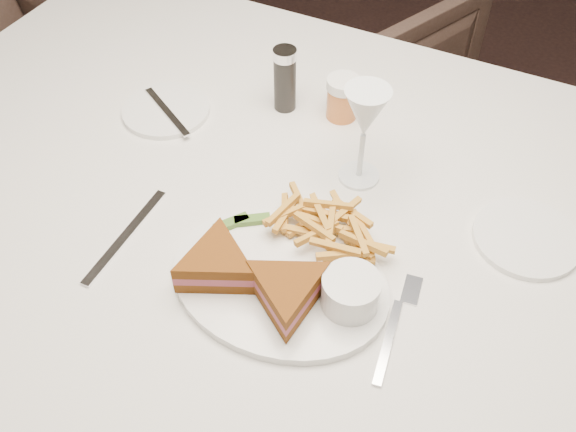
{
  "coord_description": "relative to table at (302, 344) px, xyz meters",
  "views": [
    {
      "loc": [
        0.04,
        -0.78,
        1.49
      ],
      "look_at": [
        -0.32,
        -0.26,
        0.8
      ],
      "focal_mm": 40.0,
      "sensor_mm": 36.0,
      "label": 1
    }
  ],
  "objects": [
    {
      "name": "table_setting",
      "position": [
        0.02,
        -0.03,
        0.41
      ],
      "size": [
        0.82,
        0.57,
        0.18
      ],
      "color": "white",
      "rests_on": "table"
    },
    {
      "name": "chair_far",
      "position": [
        0.06,
        0.81,
        -0.04
      ],
      "size": [
        0.79,
        0.76,
        0.67
      ],
      "primitive_type": "imported",
      "rotation": [
        0.0,
        0.0,
        2.87
      ],
      "color": "#433029",
      "rests_on": "ground"
    },
    {
      "name": "ground",
      "position": [
        0.32,
        0.21,
        -0.38
      ],
      "size": [
        5.0,
        5.0,
        0.0
      ],
      "primitive_type": "plane",
      "color": "black",
      "rests_on": "ground"
    },
    {
      "name": "table",
      "position": [
        0.0,
        0.0,
        0.0
      ],
      "size": [
        1.75,
        1.29,
        0.75
      ],
      "primitive_type": "cube",
      "rotation": [
        0.0,
        0.0,
        0.14
      ],
      "color": "silver",
      "rests_on": "ground"
    }
  ]
}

